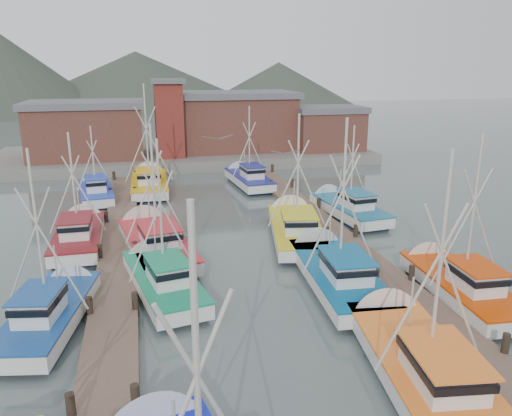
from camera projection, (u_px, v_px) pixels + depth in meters
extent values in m
plane|color=#4D5C58|center=(253.00, 286.00, 26.20)|extent=(260.00, 260.00, 0.00)
cube|color=brown|center=(118.00, 265.00, 28.36)|extent=(2.20, 46.00, 0.40)
cylinder|color=black|center=(72.00, 414.00, 15.90)|extent=(0.30, 0.30, 1.50)
cylinder|color=black|center=(90.00, 312.00, 22.45)|extent=(0.30, 0.30, 1.50)
cylinder|color=black|center=(100.00, 256.00, 29.00)|extent=(0.30, 0.30, 1.50)
cylinder|color=black|center=(107.00, 221.00, 35.56)|extent=(0.30, 0.30, 1.50)
cylinder|color=black|center=(111.00, 197.00, 42.11)|extent=(0.30, 0.30, 1.50)
cylinder|color=black|center=(114.00, 179.00, 48.66)|extent=(0.30, 0.30, 1.50)
cylinder|color=black|center=(136.00, 405.00, 16.34)|extent=(0.30, 0.30, 1.50)
cylinder|color=black|center=(136.00, 308.00, 22.89)|extent=(0.30, 0.30, 1.50)
cylinder|color=black|center=(135.00, 254.00, 29.44)|extent=(0.30, 0.30, 1.50)
cylinder|color=black|center=(135.00, 219.00, 35.99)|extent=(0.30, 0.30, 1.50)
cylinder|color=black|center=(135.00, 196.00, 42.55)|extent=(0.30, 0.30, 1.50)
cylinder|color=black|center=(135.00, 178.00, 49.10)|extent=(0.30, 0.30, 1.50)
cube|color=brown|center=(347.00, 246.00, 31.42)|extent=(2.20, 46.00, 0.40)
cylinder|color=black|center=(459.00, 358.00, 18.97)|extent=(0.30, 0.30, 1.50)
cylinder|color=black|center=(376.00, 283.00, 25.52)|extent=(0.30, 0.30, 1.50)
cylinder|color=black|center=(327.00, 238.00, 32.07)|extent=(0.30, 0.30, 1.50)
cylinder|color=black|center=(294.00, 209.00, 38.62)|extent=(0.30, 0.30, 1.50)
cylinder|color=black|center=(271.00, 188.00, 45.18)|extent=(0.30, 0.30, 1.50)
cylinder|color=black|center=(254.00, 172.00, 51.73)|extent=(0.30, 0.30, 1.50)
cylinder|color=black|center=(505.00, 351.00, 19.41)|extent=(0.30, 0.30, 1.50)
cylinder|color=black|center=(411.00, 279.00, 25.96)|extent=(0.30, 0.30, 1.50)
cylinder|color=black|center=(355.00, 236.00, 32.51)|extent=(0.30, 0.30, 1.50)
cylinder|color=black|center=(318.00, 207.00, 39.06)|extent=(0.30, 0.30, 1.50)
cylinder|color=black|center=(292.00, 187.00, 45.61)|extent=(0.30, 0.30, 1.50)
cylinder|color=black|center=(272.00, 172.00, 52.17)|extent=(0.30, 0.30, 1.50)
cube|color=slate|center=(186.00, 155.00, 60.67)|extent=(44.00, 16.00, 1.20)
cube|color=brown|center=(87.00, 133.00, 55.46)|extent=(12.00, 8.00, 5.50)
cube|color=slate|center=(84.00, 104.00, 54.60)|extent=(12.72, 8.48, 0.70)
cube|color=brown|center=(234.00, 124.00, 60.96)|extent=(14.00, 9.00, 6.20)
cube|color=slate|center=(233.00, 95.00, 60.01)|extent=(14.84, 9.54, 0.70)
cube|color=brown|center=(327.00, 131.00, 60.80)|extent=(8.00, 6.00, 4.50)
cube|color=slate|center=(328.00, 109.00, 60.08)|extent=(8.48, 6.36, 0.70)
cube|color=maroon|center=(169.00, 121.00, 55.22)|extent=(3.00, 3.00, 8.00)
cube|color=slate|center=(167.00, 82.00, 54.04)|extent=(3.60, 3.60, 0.50)
cone|color=#3A4338|center=(138.00, 105.00, 146.78)|extent=(140.00, 140.00, 30.00)
cone|color=#3A4338|center=(278.00, 105.00, 146.18)|extent=(90.00, 90.00, 24.00)
cylinder|color=beige|center=(198.00, 398.00, 9.52)|extent=(0.16, 0.16, 7.88)
cube|color=#0F1B34|center=(424.00, 389.00, 17.79)|extent=(3.82, 8.60, 0.70)
cube|color=silver|center=(426.00, 373.00, 17.62)|extent=(4.34, 9.77, 0.80)
cube|color=orange|center=(427.00, 363.00, 17.51)|extent=(4.44, 9.88, 0.10)
cone|color=silver|center=(381.00, 313.00, 22.17)|extent=(3.07, 1.49, 2.95)
cube|color=silver|center=(443.00, 368.00, 16.27)|extent=(2.28, 3.07, 1.10)
cube|color=black|center=(444.00, 362.00, 16.21)|extent=(2.44, 3.36, 0.28)
cube|color=orange|center=(445.00, 352.00, 16.11)|extent=(2.58, 3.57, 0.07)
cylinder|color=beige|center=(440.00, 264.00, 16.28)|extent=(0.15, 0.15, 7.60)
cylinder|color=beige|center=(420.00, 290.00, 16.47)|extent=(2.71, 0.47, 5.95)
cylinder|color=beige|center=(455.00, 289.00, 16.58)|extent=(2.71, 0.47, 5.95)
cylinder|color=beige|center=(411.00, 309.00, 18.80)|extent=(0.09, 0.09, 2.63)
cube|color=#0F1B34|center=(164.00, 294.00, 25.19)|extent=(3.60, 7.33, 0.70)
cube|color=silver|center=(164.00, 282.00, 25.01)|extent=(4.09, 8.33, 0.80)
cube|color=#12895B|center=(163.00, 275.00, 24.90)|extent=(4.18, 8.43, 0.10)
cone|color=silver|center=(146.00, 258.00, 28.55)|extent=(2.66, 1.56, 2.49)
cube|color=silver|center=(168.00, 271.00, 23.91)|extent=(2.04, 2.66, 1.10)
cube|color=black|center=(167.00, 267.00, 23.84)|extent=(2.19, 2.92, 0.28)
cube|color=#12895B|center=(167.00, 260.00, 23.74)|extent=(2.32, 3.09, 0.07)
cylinder|color=beige|center=(160.00, 210.00, 23.82)|extent=(0.13, 0.13, 6.82)
cylinder|color=beige|center=(151.00, 227.00, 23.84)|extent=(2.41, 0.55, 5.33)
cylinder|color=beige|center=(172.00, 224.00, 24.24)|extent=(2.41, 0.55, 5.33)
cylinder|color=beige|center=(155.00, 243.00, 25.83)|extent=(0.08, 0.08, 2.23)
cube|color=#0F1B34|center=(338.00, 287.00, 25.90)|extent=(3.22, 8.34, 0.70)
cube|color=silver|center=(338.00, 276.00, 25.72)|extent=(3.66, 9.47, 0.80)
cube|color=#085C8D|center=(338.00, 269.00, 25.62)|extent=(3.76, 9.57, 0.10)
cone|color=silver|center=(314.00, 247.00, 30.17)|extent=(2.97, 1.30, 2.90)
cube|color=silver|center=(346.00, 267.00, 24.40)|extent=(2.06, 2.91, 1.10)
cube|color=black|center=(346.00, 263.00, 24.34)|extent=(2.20, 3.20, 0.28)
cube|color=#085C8D|center=(347.00, 256.00, 24.24)|extent=(2.34, 3.39, 0.07)
cylinder|color=beige|center=(343.00, 197.00, 24.37)|extent=(0.14, 0.14, 7.71)
cylinder|color=beige|center=(331.00, 215.00, 24.53)|extent=(2.75, 0.29, 6.03)
cylinder|color=beige|center=(354.00, 214.00, 24.72)|extent=(2.75, 0.29, 6.03)
cylinder|color=beige|center=(330.00, 236.00, 26.87)|extent=(0.08, 0.08, 2.59)
cube|color=#0F1B34|center=(51.00, 329.00, 21.83)|extent=(3.35, 6.94, 0.70)
cube|color=silver|center=(50.00, 315.00, 21.65)|extent=(3.81, 7.89, 0.80)
cube|color=#184893|center=(49.00, 308.00, 21.55)|extent=(3.89, 7.97, 0.10)
cone|color=silver|center=(76.00, 282.00, 25.33)|extent=(2.52, 1.51, 2.36)
cube|color=silver|center=(39.00, 305.00, 20.52)|extent=(1.91, 2.51, 1.10)
cube|color=black|center=(39.00, 300.00, 20.46)|extent=(2.05, 2.75, 0.28)
cube|color=#184893|center=(37.00, 292.00, 20.36)|extent=(2.18, 2.92, 0.07)
cylinder|color=beige|center=(38.00, 232.00, 20.44)|extent=(0.13, 0.13, 6.94)
cylinder|color=beige|center=(27.00, 251.00, 20.64)|extent=(2.45, 0.54, 5.43)
cylinder|color=beige|center=(53.00, 251.00, 20.69)|extent=(2.45, 0.54, 5.43)
cylinder|color=beige|center=(56.00, 269.00, 22.52)|extent=(0.08, 0.08, 2.27)
cube|color=#0F1B34|center=(460.00, 300.00, 24.56)|extent=(2.79, 7.26, 0.70)
cube|color=silver|center=(462.00, 287.00, 24.38)|extent=(3.18, 8.25, 0.80)
cube|color=#D13C02|center=(463.00, 280.00, 24.28)|extent=(3.26, 8.33, 0.10)
cone|color=silver|center=(422.00, 260.00, 28.26)|extent=(2.62, 1.26, 2.56)
cube|color=silver|center=(476.00, 278.00, 23.20)|extent=(1.80, 2.53, 1.10)
cube|color=black|center=(476.00, 273.00, 23.14)|extent=(1.93, 2.78, 0.28)
cube|color=#D13C02|center=(477.00, 266.00, 23.04)|extent=(2.04, 2.95, 0.07)
cylinder|color=beige|center=(473.00, 210.00, 23.13)|extent=(0.13, 0.13, 7.15)
cylinder|color=beige|center=(461.00, 228.00, 23.28)|extent=(2.56, 0.25, 5.59)
cylinder|color=beige|center=(482.00, 227.00, 23.45)|extent=(2.56, 0.25, 5.59)
cylinder|color=beige|center=(449.00, 246.00, 25.32)|extent=(0.07, 0.07, 2.37)
cube|color=#0F1B34|center=(157.00, 254.00, 30.51)|extent=(4.11, 8.81, 0.70)
cube|color=silver|center=(156.00, 244.00, 30.33)|extent=(4.67, 10.01, 0.80)
cube|color=red|center=(156.00, 238.00, 30.22)|extent=(4.78, 10.12, 0.10)
cone|color=silver|center=(142.00, 224.00, 34.64)|extent=(3.15, 1.58, 3.01)
cube|color=silver|center=(160.00, 235.00, 29.04)|extent=(2.39, 3.17, 1.10)
cube|color=black|center=(159.00, 231.00, 28.98)|extent=(2.56, 3.47, 0.28)
cube|color=red|center=(159.00, 225.00, 28.88)|extent=(2.72, 3.68, 0.07)
cylinder|color=beige|center=(153.00, 183.00, 29.10)|extent=(0.15, 0.15, 6.89)
cylinder|color=beige|center=(144.00, 197.00, 29.09)|extent=(2.46, 0.51, 5.39)
cylinder|color=beige|center=(165.00, 195.00, 29.55)|extent=(2.46, 0.51, 5.39)
cylinder|color=beige|center=(149.00, 211.00, 31.42)|extent=(0.09, 0.09, 2.69)
cube|color=#0F1B34|center=(296.00, 239.00, 33.07)|extent=(4.28, 8.69, 0.70)
cube|color=silver|center=(296.00, 230.00, 32.89)|extent=(4.86, 9.88, 0.80)
cube|color=gold|center=(296.00, 224.00, 32.78)|extent=(4.97, 9.99, 0.10)
cone|color=silver|center=(289.00, 212.00, 37.47)|extent=(3.11, 1.65, 2.96)
cube|color=silver|center=(299.00, 221.00, 31.53)|extent=(2.42, 3.15, 1.10)
cube|color=black|center=(299.00, 218.00, 31.47)|extent=(2.60, 3.46, 0.28)
cube|color=gold|center=(299.00, 213.00, 31.37)|extent=(2.76, 3.67, 0.07)
cylinder|color=beige|center=(298.00, 171.00, 31.60)|extent=(0.16, 0.16, 7.21)
cylinder|color=beige|center=(288.00, 184.00, 31.82)|extent=(2.55, 0.60, 5.64)
cylinder|color=beige|center=(307.00, 184.00, 31.85)|extent=(2.55, 0.60, 5.64)
cylinder|color=beige|center=(294.00, 200.00, 34.08)|extent=(0.09, 0.09, 2.64)
cube|color=#0F1B34|center=(80.00, 246.00, 31.86)|extent=(2.45, 7.41, 0.70)
cube|color=silver|center=(79.00, 236.00, 31.68)|extent=(2.79, 8.42, 0.80)
cube|color=maroon|center=(78.00, 231.00, 31.57)|extent=(2.87, 8.51, 0.10)
cone|color=silver|center=(85.00, 219.00, 35.64)|extent=(2.63, 1.12, 2.62)
cube|color=silver|center=(76.00, 227.00, 30.47)|extent=(1.71, 2.53, 1.10)
cube|color=black|center=(75.00, 223.00, 30.41)|extent=(1.82, 2.79, 0.28)
cube|color=maroon|center=(75.00, 218.00, 30.31)|extent=(1.93, 2.95, 0.07)
cylinder|color=beige|center=(73.00, 183.00, 30.55)|extent=(0.13, 0.13, 6.21)
cylinder|color=beige|center=(64.00, 195.00, 30.62)|extent=(2.24, 0.11, 4.86)
cylinder|color=beige|center=(84.00, 194.00, 30.88)|extent=(2.24, 0.11, 4.86)
cylinder|color=beige|center=(79.00, 206.00, 32.65)|extent=(0.07, 0.07, 2.52)
cube|color=#0F1B34|center=(348.00, 217.00, 37.86)|extent=(3.12, 7.41, 0.70)
cube|color=silver|center=(349.00, 209.00, 37.68)|extent=(3.55, 8.42, 0.80)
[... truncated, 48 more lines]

